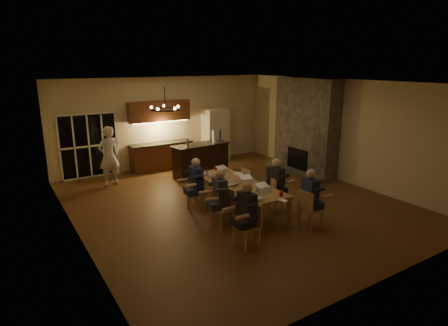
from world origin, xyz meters
TOP-DOWN VIEW (x-y plane):
  - floor at (0.00, 0.00)m, footprint 9.00×9.00m
  - back_wall at (0.00, 4.52)m, footprint 8.00×0.04m
  - left_wall at (-4.02, 0.00)m, footprint 0.04×9.00m
  - right_wall at (4.02, 0.00)m, footprint 0.04×9.00m
  - ceiling at (0.00, 0.00)m, footprint 8.00×9.00m
  - french_doors at (-2.70, 4.47)m, footprint 1.86×0.08m
  - fireplace at (3.70, 1.20)m, footprint 0.58×2.50m
  - kitchenette at (-0.30, 4.20)m, footprint 2.24×0.68m
  - refrigerator at (1.90, 4.15)m, footprint 0.90×0.68m
  - dining_table at (-0.26, -0.56)m, footprint 1.10×2.88m
  - bar_island at (0.47, 2.70)m, footprint 2.02×0.86m
  - chair_left_near at (-1.15, -2.21)m, footprint 0.48×0.48m
  - chair_left_mid at (-1.08, -1.12)m, footprint 0.49×0.49m
  - chair_left_far at (-1.13, 0.07)m, footprint 0.55×0.55m
  - chair_right_near at (0.66, -2.20)m, footprint 0.47×0.47m
  - chair_right_mid at (0.65, -1.08)m, footprint 0.54×0.54m
  - chair_right_far at (0.58, -0.02)m, footprint 0.46×0.46m
  - person_left_near at (-1.13, -2.15)m, footprint 0.60×0.60m
  - person_right_near at (0.63, -2.17)m, footprint 0.71×0.71m
  - person_left_mid at (-1.10, -1.07)m, footprint 0.71×0.71m
  - person_right_mid at (0.57, -1.02)m, footprint 0.68×0.68m
  - person_left_far at (-1.10, 0.09)m, footprint 0.62×0.62m
  - standing_person at (-2.40, 3.30)m, footprint 0.76×0.59m
  - chandelier at (-2.22, -0.75)m, footprint 0.61×0.61m
  - laptop_a at (-0.55, -1.66)m, footprint 0.39×0.36m
  - laptop_b at (-0.05, -1.39)m, footprint 0.34×0.31m
  - laptop_c at (-0.46, -0.55)m, footprint 0.37×0.34m
  - laptop_d at (-0.02, -0.65)m, footprint 0.35×0.31m
  - laptop_e at (-0.51, 0.59)m, footprint 0.40×0.38m
  - laptop_f at (-0.03, 0.42)m, footprint 0.39×0.36m
  - mug_front at (-0.26, -0.97)m, footprint 0.07×0.07m
  - mug_mid at (-0.21, -0.04)m, footprint 0.08×0.08m
  - mug_back at (-0.63, 0.18)m, footprint 0.08×0.08m
  - redcup_near at (0.06, -1.83)m, footprint 0.08×0.08m
  - redcup_mid at (-0.72, -0.12)m, footprint 0.09×0.09m
  - redcup_far at (-0.10, 0.77)m, footprint 0.09×0.09m
  - can_silver at (-0.22, -1.31)m, footprint 0.06×0.06m
  - can_cola at (-0.41, 0.79)m, footprint 0.06×0.06m
  - can_right at (0.16, -0.20)m, footprint 0.06×0.06m
  - plate_near at (0.14, -1.14)m, footprint 0.28×0.28m
  - plate_left at (-0.59, -1.51)m, footprint 0.25×0.25m
  - plate_far at (0.22, 0.12)m, footprint 0.27×0.27m
  - notepad at (-0.10, -2.09)m, footprint 0.19×0.23m
  - bar_bottle at (-0.03, 2.67)m, footprint 0.09×0.09m
  - bar_blender at (0.99, 2.69)m, footprint 0.14×0.14m

SIDE VIEW (x-z plane):
  - floor at x=0.00m, z-range 0.00..0.00m
  - dining_table at x=-0.26m, z-range 0.00..0.75m
  - chair_left_near at x=-1.15m, z-range 0.00..0.89m
  - chair_left_mid at x=-1.08m, z-range 0.00..0.89m
  - chair_left_far at x=-1.13m, z-range 0.00..0.89m
  - chair_right_near at x=0.66m, z-range 0.00..0.89m
  - chair_right_mid at x=0.65m, z-range 0.00..0.89m
  - chair_right_far at x=0.58m, z-range 0.00..0.89m
  - bar_island at x=0.47m, z-range 0.00..1.08m
  - person_left_near at x=-1.13m, z-range 0.00..1.38m
  - person_right_near at x=0.63m, z-range 0.00..1.38m
  - person_left_mid at x=-1.10m, z-range 0.00..1.38m
  - person_right_mid at x=0.57m, z-range 0.00..1.38m
  - person_left_far at x=-1.10m, z-range 0.00..1.38m
  - notepad at x=-0.10m, z-range 0.75..0.76m
  - plate_near at x=0.14m, z-range 0.75..0.77m
  - plate_left at x=-0.59m, z-range 0.75..0.77m
  - plate_far at x=0.22m, z-range 0.75..0.77m
  - mug_front at x=-0.26m, z-range 0.75..0.85m
  - mug_mid at x=-0.21m, z-range 0.75..0.85m
  - mug_back at x=-0.63m, z-range 0.75..0.85m
  - redcup_near at x=0.06m, z-range 0.75..0.87m
  - redcup_mid at x=-0.72m, z-range 0.75..0.87m
  - redcup_far at x=-0.10m, z-range 0.75..0.87m
  - can_silver at x=-0.22m, z-range 0.75..0.87m
  - can_cola at x=-0.41m, z-range 0.75..0.87m
  - can_right at x=0.16m, z-range 0.75..0.87m
  - laptop_a at x=-0.55m, z-range 0.75..0.98m
  - laptop_b at x=-0.05m, z-range 0.75..0.98m
  - laptop_c at x=-0.46m, z-range 0.75..0.98m
  - laptop_d at x=-0.02m, z-range 0.75..0.98m
  - laptop_e at x=-0.51m, z-range 0.75..0.98m
  - laptop_f at x=-0.03m, z-range 0.75..0.98m
  - standing_person at x=-2.40m, z-range 0.00..1.85m
  - refrigerator at x=1.90m, z-range 0.00..2.00m
  - french_doors at x=-2.70m, z-range 0.00..2.10m
  - kitchenette at x=-0.30m, z-range 0.00..2.40m
  - bar_bottle at x=-0.03m, z-range 1.08..1.32m
  - bar_blender at x=0.99m, z-range 1.08..1.48m
  - back_wall at x=0.00m, z-range 0.00..3.20m
  - left_wall at x=-4.02m, z-range 0.00..3.20m
  - right_wall at x=4.02m, z-range 0.00..3.20m
  - fireplace at x=3.70m, z-range 0.00..3.20m
  - chandelier at x=-2.22m, z-range 2.73..2.77m
  - ceiling at x=0.00m, z-range 3.20..3.24m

